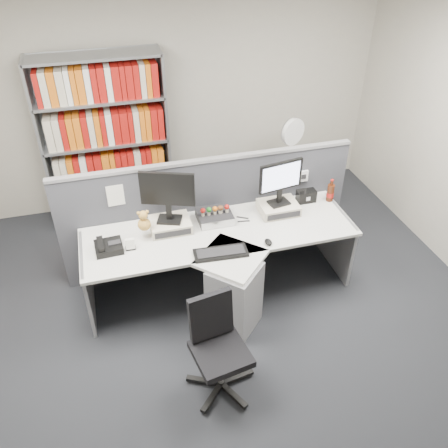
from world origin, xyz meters
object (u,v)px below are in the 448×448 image
object	(u,v)px
desk_calendar	(130,245)
cola_bottle	(330,193)
desk_phone	(108,247)
desk_fan	(292,135)
monitor_left	(168,193)
desktop_pc	(215,217)
mouse	(268,242)
filing_cabinet	(288,186)
monitor_right	(281,179)
keyboard	(221,253)
shelving_unit	(107,145)
office_chair	(217,344)
desk	(226,267)
speaker	(306,196)

from	to	relation	value
desk_calendar	cola_bottle	size ratio (longest dim) A/B	0.44
desk_phone	desk_fan	distance (m)	2.55
monitor_left	desktop_pc	xyz separation A→B (m)	(0.44, 0.02, -0.36)
mouse	filing_cabinet	xyz separation A→B (m)	(0.82, 1.48, -0.39)
monitor_right	desk_phone	world-z (taller)	monitor_right
keyboard	monitor_left	bearing A→B (deg)	126.25
cola_bottle	desk_fan	xyz separation A→B (m)	(-0.05, 0.96, 0.23)
desk_phone	monitor_left	bearing A→B (deg)	15.97
monitor_left	shelving_unit	size ratio (longest dim) A/B	0.26
monitor_left	desk_fan	distance (m)	1.93
desktop_pc	desk_calendar	xyz separation A→B (m)	(-0.85, -0.23, 0.00)
mouse	filing_cabinet	distance (m)	1.74
desktop_pc	cola_bottle	size ratio (longest dim) A/B	1.33
desktop_pc	monitor_left	bearing A→B (deg)	-176.82
cola_bottle	office_chair	world-z (taller)	cola_bottle
mouse	desk_calendar	world-z (taller)	desk_calendar
desktop_pc	desk	bearing A→B (deg)	-90.46
cola_bottle	filing_cabinet	distance (m)	1.07
speaker	monitor_right	bearing A→B (deg)	-163.11
monitor_right	filing_cabinet	xyz separation A→B (m)	(0.54, 1.02, -0.75)
desk	monitor_right	xyz separation A→B (m)	(0.66, 0.38, 0.64)
desk_fan	shelving_unit	bearing A→B (deg)	167.93
filing_cabinet	keyboard	bearing A→B (deg)	-130.18
desk	desktop_pc	bearing A→B (deg)	89.54
desk_fan	monitor_right	bearing A→B (deg)	-118.06
speaker	cola_bottle	size ratio (longest dim) A/B	0.78
desk	cola_bottle	world-z (taller)	cola_bottle
filing_cabinet	speaker	bearing A→B (deg)	-102.13
keyboard	shelving_unit	size ratio (longest dim) A/B	0.25
shelving_unit	desk_fan	xyz separation A→B (m)	(2.10, -0.45, 0.06)
mouse	cola_bottle	xyz separation A→B (m)	(0.87, 0.52, 0.07)
monitor_right	filing_cabinet	distance (m)	1.37
speaker	office_chair	size ratio (longest dim) A/B	0.22
desktop_pc	desk_calendar	world-z (taller)	desk_calendar
monitor_right	desk_calendar	world-z (taller)	monitor_right
monitor_left	speaker	xyz separation A→B (m)	(1.44, 0.10, -0.34)
desktop_pc	filing_cabinet	distance (m)	1.61
filing_cabinet	desktop_pc	bearing A→B (deg)	-140.36
mouse	desk_phone	size ratio (longest dim) A/B	0.40
keyboard	mouse	xyz separation A→B (m)	(0.46, 0.03, 0.00)
speaker	office_chair	distance (m)	1.92
speaker	monitor_left	bearing A→B (deg)	-175.85
mouse	keyboard	bearing A→B (deg)	-176.54
desk	keyboard	xyz separation A→B (m)	(-0.08, -0.11, 0.28)
keyboard	desk_phone	world-z (taller)	desk_phone
filing_cabinet	desk_calendar	bearing A→B (deg)	-149.16
desk_calendar	speaker	xyz separation A→B (m)	(1.85, 0.31, 0.02)
desk	mouse	xyz separation A→B (m)	(0.38, -0.08, 0.28)
desk	monitor_right	distance (m)	1.00
filing_cabinet	desk_fan	bearing A→B (deg)	-90.00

